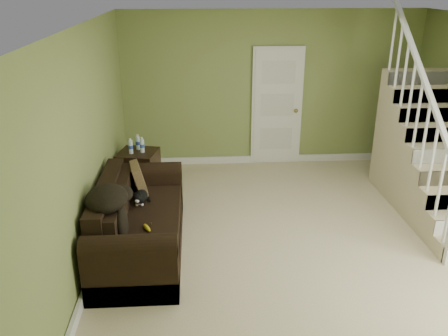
{
  "coord_description": "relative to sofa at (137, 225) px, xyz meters",
  "views": [
    {
      "loc": [
        -1.3,
        -5.09,
        3.06
      ],
      "look_at": [
        -0.95,
        0.38,
        0.85
      ],
      "focal_mm": 38.0,
      "sensor_mm": 36.0,
      "label": 1
    }
  ],
  "objects": [
    {
      "name": "throw_blanket",
      "position": [
        -0.23,
        -0.43,
        0.56
      ],
      "size": [
        0.55,
        0.66,
        0.24
      ],
      "primitive_type": "ellipsoid",
      "rotation": [
        0.0,
        0.0,
        -0.22
      ],
      "color": "black",
      "rests_on": "sofa"
    },
    {
      "name": "sofa",
      "position": [
        0.0,
        0.0,
        0.0
      ],
      "size": [
        0.94,
        2.18,
        0.86
      ],
      "color": "black",
      "rests_on": "floor"
    },
    {
      "name": "cat",
      "position": [
        0.03,
        0.3,
        0.22
      ],
      "size": [
        0.2,
        0.43,
        0.21
      ],
      "rotation": [
        0.0,
        0.0,
        -0.12
      ],
      "color": "black",
      "rests_on": "sofa"
    },
    {
      "name": "wall_front",
      "position": [
        2.02,
        -2.67,
        0.97
      ],
      "size": [
        5.0,
        0.04,
        2.6
      ],
      "primitive_type": "cube",
      "color": "olive",
      "rests_on": "floor"
    },
    {
      "name": "floor",
      "position": [
        2.02,
        0.08,
        -0.33
      ],
      "size": [
        5.0,
        5.5,
        0.01
      ],
      "primitive_type": "cube",
      "color": "tan",
      "rests_on": "ground"
    },
    {
      "name": "banana",
      "position": [
        0.16,
        -0.37,
        0.16
      ],
      "size": [
        0.12,
        0.18,
        0.05
      ],
      "primitive_type": "ellipsoid",
      "rotation": [
        0.0,
        0.0,
        0.44
      ],
      "color": "yellow",
      "rests_on": "sofa"
    },
    {
      "name": "staircase",
      "position": [
        4.01,
        1.05,
        0.31
      ],
      "size": [
        1.0,
        2.51,
        2.82
      ],
      "color": "tan",
      "rests_on": "floor"
    },
    {
      "name": "baseboard_back",
      "position": [
        2.02,
        2.8,
        -0.27
      ],
      "size": [
        5.0,
        0.04,
        0.12
      ],
      "primitive_type": "cube",
      "color": "white",
      "rests_on": "floor"
    },
    {
      "name": "side_table",
      "position": [
        -0.14,
        1.67,
        0.0
      ],
      "size": [
        0.65,
        0.65,
        0.88
      ],
      "rotation": [
        0.0,
        0.0,
        -0.22
      ],
      "color": "black",
      "rests_on": "floor"
    },
    {
      "name": "wall_back",
      "position": [
        2.02,
        2.83,
        0.97
      ],
      "size": [
        5.0,
        0.04,
        2.6
      ],
      "primitive_type": "cube",
      "color": "olive",
      "rests_on": "floor"
    },
    {
      "name": "wall_left",
      "position": [
        -0.48,
        0.08,
        0.97
      ],
      "size": [
        0.04,
        5.5,
        2.6
      ],
      "primitive_type": "cube",
      "color": "olive",
      "rests_on": "floor"
    },
    {
      "name": "door",
      "position": [
        2.12,
        2.78,
        0.68
      ],
      "size": [
        0.86,
        0.12,
        2.02
      ],
      "color": "white",
      "rests_on": "floor"
    },
    {
      "name": "baseboard_left",
      "position": [
        -0.45,
        0.08,
        -0.27
      ],
      "size": [
        0.04,
        5.5,
        0.12
      ],
      "primitive_type": "cube",
      "color": "white",
      "rests_on": "floor"
    },
    {
      "name": "ceiling",
      "position": [
        2.02,
        0.08,
        2.27
      ],
      "size": [
        5.0,
        5.5,
        0.01
      ],
      "primitive_type": "cube",
      "color": "white",
      "rests_on": "wall_back"
    },
    {
      "name": "throw_pillow",
      "position": [
        -0.01,
        0.61,
        0.33
      ],
      "size": [
        0.28,
        0.44,
        0.42
      ],
      "primitive_type": "cube",
      "rotation": [
        0.0,
        -0.24,
        0.2
      ],
      "color": "#462E1C",
      "rests_on": "sofa"
    }
  ]
}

